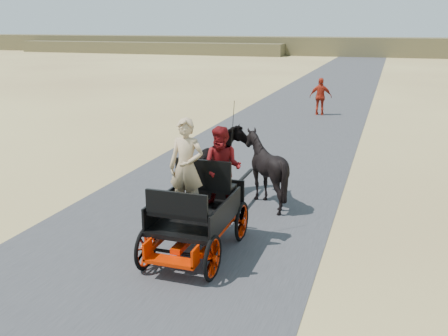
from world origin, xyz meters
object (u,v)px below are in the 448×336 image
(carriage, at_px, (197,234))
(horse_left, at_px, (221,165))
(pedestrian, at_px, (321,97))
(horse_right, at_px, (265,169))

(carriage, height_order, horse_left, horse_left)
(horse_left, relative_size, pedestrian, 1.16)
(carriage, xyz_separation_m, horse_right, (0.55, 3.00, 0.49))
(horse_left, xyz_separation_m, pedestrian, (0.66, 12.45, 0.02))
(horse_left, bearing_deg, carriage, 100.39)
(carriage, distance_m, horse_right, 3.09)
(carriage, relative_size, horse_right, 1.41)
(carriage, bearing_deg, horse_right, 79.61)
(carriage, bearing_deg, pedestrian, 89.60)
(carriage, height_order, horse_right, horse_right)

